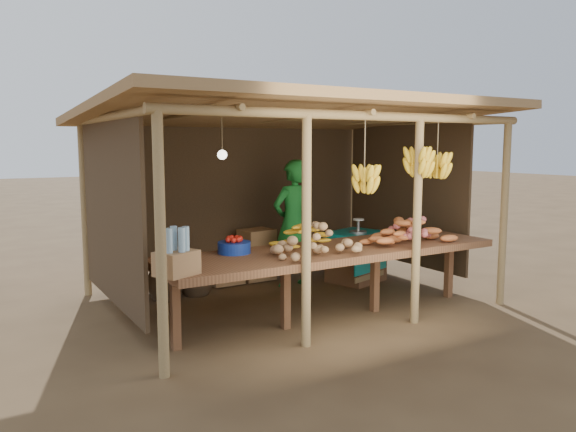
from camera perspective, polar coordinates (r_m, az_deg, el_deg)
ground at (r=7.09m, az=0.00°, el=-8.45°), size 60.00×60.00×0.00m
stall_structure at (r=6.88m, az=0.25°, el=7.25°), size 4.70×3.50×2.43m
counter at (r=6.15m, az=4.57°, el=-3.84°), size 3.90×1.05×0.80m
potato_heap at (r=5.67m, az=3.36°, el=-2.25°), size 1.09×0.84×0.36m
sweet_potato_heap at (r=6.57m, az=11.62°, el=-1.12°), size 1.10×0.81×0.36m
onion_heap at (r=6.49m, az=12.86°, el=-1.27°), size 0.83×0.54×0.36m
banana_pile at (r=6.13m, az=1.40°, el=-1.62°), size 0.62×0.43×0.35m
tomato_basin at (r=5.85m, az=-5.49°, el=-3.07°), size 0.34×0.34×0.18m
bottle_box at (r=4.93m, az=-11.27°, el=-4.08°), size 0.41×0.38×0.42m
vendor at (r=7.57m, az=0.54°, el=-0.77°), size 0.66×0.46×1.72m
tarp_crate at (r=7.98m, az=6.94°, el=-3.95°), size 0.93×0.86×0.92m
carton_stack at (r=7.92m, az=-4.24°, el=-4.45°), size 0.97×0.40×0.72m
burlap_sacks at (r=7.27m, az=-10.85°, el=-6.08°), size 0.84×0.44×0.60m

